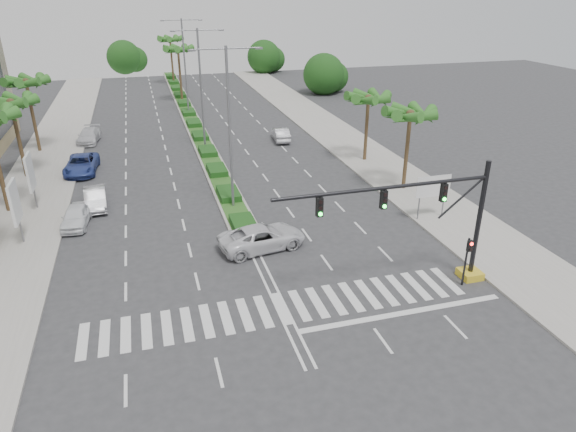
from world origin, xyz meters
name	(u,v)px	position (x,y,z in m)	size (l,w,h in m)	color
ground	(282,308)	(0.00, 0.00, 0.00)	(160.00, 160.00, 0.00)	#333335
footpath_right	(380,166)	(15.20, 20.00, 0.07)	(6.00, 120.00, 0.15)	gray
footpath_left	(32,200)	(-15.20, 20.00, 0.07)	(6.00, 120.00, 0.15)	gray
median	(190,116)	(0.00, 45.00, 0.10)	(2.20, 75.00, 0.20)	gray
median_grass	(190,115)	(0.00, 45.00, 0.22)	(1.80, 75.00, 0.04)	#2F6121
signal_gantry	(443,229)	(9.27, 0.00, 3.46)	(12.60, 1.20, 7.20)	gold
pedestrian_signal	(468,254)	(10.60, -0.68, 2.04)	(0.28, 0.36, 3.00)	black
direction_sign	(433,188)	(13.50, 7.99, 2.45)	(2.70, 0.11, 3.40)	slate
billboard_near	(15,203)	(-14.50, 12.00, 2.96)	(0.18, 2.10, 4.35)	slate
billboard_far	(30,173)	(-14.50, 18.00, 2.96)	(0.18, 2.10, 4.35)	slate
palm_left_far	(11,105)	(-16.50, 26.00, 6.50)	(4.57, 4.68, 7.35)	brown
palm_left_end	(26,84)	(-16.50, 34.00, 6.88)	(4.57, 4.68, 7.75)	brown
palm_right_near	(410,116)	(14.50, 14.00, 6.20)	(4.57, 4.68, 7.05)	brown
palm_right_far	(368,100)	(14.50, 22.00, 5.91)	(4.57, 4.68, 6.75)	brown
palm_median_a	(178,51)	(0.00, 55.00, 7.17)	(4.57, 4.68, 8.05)	brown
palm_median_b	(170,41)	(0.00, 70.00, 7.17)	(4.57, 4.68, 8.05)	brown
streetlight_near	(229,121)	(0.00, 14.00, 6.81)	(5.10, 0.25, 12.00)	slate
streetlight_mid	(201,84)	(0.00, 30.00, 6.81)	(5.10, 0.25, 12.00)	slate
streetlight_far	(185,62)	(0.00, 46.00, 6.81)	(5.10, 0.25, 12.00)	slate
car_parked_a	(76,216)	(-11.32, 14.02, 0.72)	(1.70, 4.22, 1.44)	white
car_parked_b	(95,198)	(-10.17, 17.18, 0.74)	(1.57, 4.51, 1.49)	#A6A6AB
car_parked_c	(81,164)	(-11.80, 25.95, 0.79)	(2.63, 5.69, 1.58)	#2F428F
car_parked_d	(89,136)	(-11.80, 36.31, 0.72)	(2.03, 4.98, 1.45)	silver
car_crossing	(262,237)	(0.62, 6.97, 0.79)	(2.62, 5.68, 1.58)	silver
car_right	(281,134)	(8.50, 31.12, 0.73)	(1.55, 4.43, 1.46)	silver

